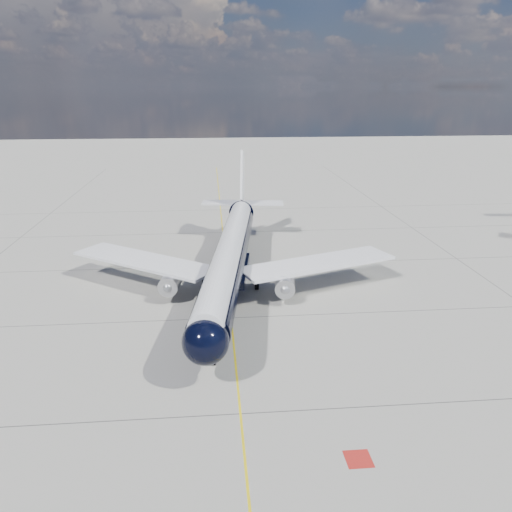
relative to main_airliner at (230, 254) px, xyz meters
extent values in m
plane|color=gray|center=(-0.30, 12.32, -4.00)|extent=(320.00, 320.00, 0.00)
cube|color=#DCBF0B|center=(-0.30, 7.32, -4.00)|extent=(0.16, 160.00, 0.01)
cube|color=maroon|center=(6.50, -27.68, -4.00)|extent=(1.60, 1.60, 0.01)
cylinder|color=black|center=(-0.16, -1.23, -0.18)|extent=(8.00, 34.78, 3.46)
sphere|color=black|center=(-2.57, -19.29, -0.18)|extent=(3.89, 3.89, 3.46)
cone|color=black|center=(2.66, 19.99, 0.37)|extent=(4.27, 6.78, 3.46)
cylinder|color=silver|center=(-0.16, -1.23, 0.69)|extent=(7.49, 36.48, 2.70)
cube|color=black|center=(-2.59, -19.47, 0.32)|extent=(2.31, 1.37, 0.50)
cube|color=silver|center=(-9.47, 1.39, -1.00)|extent=(16.88, 13.89, 0.29)
cube|color=silver|center=(9.50, -1.14, -1.00)|extent=(17.98, 10.37, 0.29)
cube|color=black|center=(-0.16, -1.23, -1.45)|extent=(5.00, 9.54, 0.91)
cylinder|color=#ABABB2|center=(-6.28, -2.26, -2.05)|extent=(2.58, 4.42, 2.04)
cylinder|color=#ABABB2|center=(5.47, -3.82, -2.05)|extent=(2.58, 4.42, 2.04)
sphere|color=gray|center=(-6.53, -4.15, -2.05)|extent=(1.13, 1.13, 1.00)
sphere|color=gray|center=(5.21, -5.72, -2.05)|extent=(1.13, 1.13, 1.00)
cube|color=silver|center=(-6.25, -2.07, -1.36)|extent=(0.58, 2.92, 1.00)
cube|color=silver|center=(5.49, -3.64, -1.36)|extent=(0.58, 2.92, 1.00)
cube|color=silver|center=(2.60, 19.54, 5.02)|extent=(1.05, 5.77, 7.77)
cube|color=silver|center=(2.66, 19.99, 1.10)|extent=(12.13, 4.45, 0.20)
cylinder|color=gray|center=(-2.15, -16.13, -2.87)|extent=(0.18, 0.18, 1.91)
cylinder|color=black|center=(-2.33, -16.11, -3.69)|extent=(0.25, 0.65, 0.64)
cylinder|color=black|center=(-1.97, -16.16, -3.69)|extent=(0.25, 0.65, 0.64)
cylinder|color=gray|center=(-2.87, 0.51, -2.77)|extent=(0.27, 0.27, 1.73)
cylinder|color=gray|center=(2.91, -0.26, -2.77)|extent=(0.27, 0.27, 1.73)
cylinder|color=black|center=(-2.94, 0.01, -3.50)|extent=(0.54, 1.05, 1.00)
cylinder|color=black|center=(-2.81, 1.01, -3.50)|extent=(0.54, 1.05, 1.00)
cylinder|color=black|center=(2.84, -0.76, -3.50)|extent=(0.54, 1.05, 1.00)
cylinder|color=black|center=(2.97, 0.24, -3.50)|extent=(0.54, 1.05, 1.00)
camera|label=1|loc=(-1.83, -51.44, 17.19)|focal=35.00mm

